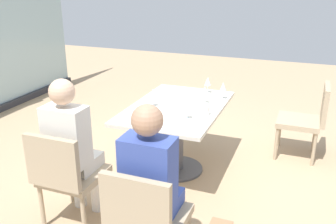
{
  "coord_description": "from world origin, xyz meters",
  "views": [
    {
      "loc": [
        -3.37,
        -1.2,
        1.98
      ],
      "look_at": [
        0.0,
        0.1,
        0.65
      ],
      "focal_mm": 39.77,
      "sensor_mm": 36.0,
      "label": 1
    }
  ],
  "objects_px": {
    "chair_side_end": "(146,217)",
    "wine_glass_1": "(205,91)",
    "cell_phone_on_table": "(143,110)",
    "person_side_end": "(152,182)",
    "wine_glass_2": "(187,105)",
    "wine_glass_3": "(223,87)",
    "wine_glass_0": "(208,82)",
    "coffee_cup": "(205,111)",
    "dining_table_main": "(177,122)",
    "person_far_left": "(72,144)",
    "chair_front_right": "(308,116)",
    "wine_glass_4": "(153,94)",
    "chair_far_left": "(66,173)"
  },
  "relations": [
    {
      "from": "chair_far_left",
      "to": "coffee_cup",
      "type": "bearing_deg",
      "value": -38.18
    },
    {
      "from": "dining_table_main",
      "to": "chair_far_left",
      "type": "bearing_deg",
      "value": 157.67
    },
    {
      "from": "chair_side_end",
      "to": "wine_glass_2",
      "type": "xyz_separation_m",
      "value": [
        1.21,
        0.13,
        0.37
      ]
    },
    {
      "from": "dining_table_main",
      "to": "wine_glass_0",
      "type": "xyz_separation_m",
      "value": [
        0.54,
        -0.17,
        0.31
      ]
    },
    {
      "from": "person_far_left",
      "to": "wine_glass_4",
      "type": "height_order",
      "value": "person_far_left"
    },
    {
      "from": "wine_glass_3",
      "to": "wine_glass_2",
      "type": "bearing_deg",
      "value": 166.05
    },
    {
      "from": "person_side_end",
      "to": "wine_glass_1",
      "type": "relative_size",
      "value": 6.81
    },
    {
      "from": "chair_side_end",
      "to": "person_side_end",
      "type": "distance_m",
      "value": 0.23
    },
    {
      "from": "chair_far_left",
      "to": "person_side_end",
      "type": "distance_m",
      "value": 0.88
    },
    {
      "from": "coffee_cup",
      "to": "cell_phone_on_table",
      "type": "xyz_separation_m",
      "value": [
        -0.11,
        0.61,
        -0.04
      ]
    },
    {
      "from": "chair_front_right",
      "to": "wine_glass_1",
      "type": "distance_m",
      "value": 1.27
    },
    {
      "from": "coffee_cup",
      "to": "wine_glass_1",
      "type": "bearing_deg",
      "value": 17.54
    },
    {
      "from": "wine_glass_3",
      "to": "cell_phone_on_table",
      "type": "height_order",
      "value": "wine_glass_3"
    },
    {
      "from": "chair_far_left",
      "to": "wine_glass_1",
      "type": "xyz_separation_m",
      "value": [
        1.4,
        -0.74,
        0.37
      ]
    },
    {
      "from": "dining_table_main",
      "to": "wine_glass_3",
      "type": "bearing_deg",
      "value": -44.21
    },
    {
      "from": "chair_side_end",
      "to": "person_side_end",
      "type": "xyz_separation_m",
      "value": [
        0.11,
        0.0,
        0.2
      ]
    },
    {
      "from": "wine_glass_3",
      "to": "cell_phone_on_table",
      "type": "distance_m",
      "value": 0.93
    },
    {
      "from": "person_far_left",
      "to": "chair_side_end",
      "type": "bearing_deg",
      "value": -116.05
    },
    {
      "from": "wine_glass_3",
      "to": "coffee_cup",
      "type": "relative_size",
      "value": 2.06
    },
    {
      "from": "chair_front_right",
      "to": "wine_glass_4",
      "type": "bearing_deg",
      "value": 121.71
    },
    {
      "from": "person_side_end",
      "to": "wine_glass_4",
      "type": "distance_m",
      "value": 1.43
    },
    {
      "from": "coffee_cup",
      "to": "chair_front_right",
      "type": "bearing_deg",
      "value": -43.68
    },
    {
      "from": "person_side_end",
      "to": "wine_glass_2",
      "type": "bearing_deg",
      "value": 6.64
    },
    {
      "from": "chair_side_end",
      "to": "wine_glass_0",
      "type": "distance_m",
      "value": 2.1
    },
    {
      "from": "chair_front_right",
      "to": "cell_phone_on_table",
      "type": "bearing_deg",
      "value": 125.15
    },
    {
      "from": "wine_glass_1",
      "to": "wine_glass_0",
      "type": "bearing_deg",
      "value": 10.61
    },
    {
      "from": "chair_far_left",
      "to": "chair_front_right",
      "type": "bearing_deg",
      "value": -40.91
    },
    {
      "from": "chair_far_left",
      "to": "wine_glass_3",
      "type": "relative_size",
      "value": 4.7
    },
    {
      "from": "chair_far_left",
      "to": "wine_glass_4",
      "type": "xyz_separation_m",
      "value": [
        1.12,
        -0.28,
        0.37
      ]
    },
    {
      "from": "wine_glass_4",
      "to": "cell_phone_on_table",
      "type": "xyz_separation_m",
      "value": [
        -0.16,
        0.04,
        -0.13
      ]
    },
    {
      "from": "wine_glass_3",
      "to": "cell_phone_on_table",
      "type": "bearing_deg",
      "value": 135.11
    },
    {
      "from": "chair_far_left",
      "to": "wine_glass_4",
      "type": "relative_size",
      "value": 4.7
    },
    {
      "from": "dining_table_main",
      "to": "coffee_cup",
      "type": "bearing_deg",
      "value": -113.79
    },
    {
      "from": "cell_phone_on_table",
      "to": "person_side_end",
      "type": "bearing_deg",
      "value": 175.76
    },
    {
      "from": "person_side_end",
      "to": "wine_glass_2",
      "type": "xyz_separation_m",
      "value": [
        1.1,
        0.13,
        0.16
      ]
    },
    {
      "from": "chair_far_left",
      "to": "chair_front_right",
      "type": "distance_m",
      "value": 2.7
    },
    {
      "from": "chair_side_end",
      "to": "coffee_cup",
      "type": "bearing_deg",
      "value": -0.26
    },
    {
      "from": "person_far_left",
      "to": "wine_glass_1",
      "type": "bearing_deg",
      "value": -29.73
    },
    {
      "from": "chair_side_end",
      "to": "wine_glass_1",
      "type": "distance_m",
      "value": 1.74
    },
    {
      "from": "chair_side_end",
      "to": "wine_glass_2",
      "type": "distance_m",
      "value": 1.27
    },
    {
      "from": "dining_table_main",
      "to": "chair_side_end",
      "type": "xyz_separation_m",
      "value": [
        -1.52,
        -0.33,
        -0.06
      ]
    },
    {
      "from": "chair_front_right",
      "to": "cell_phone_on_table",
      "type": "relative_size",
      "value": 6.04
    },
    {
      "from": "person_far_left",
      "to": "coffee_cup",
      "type": "relative_size",
      "value": 14.0
    },
    {
      "from": "wine_glass_0",
      "to": "wine_glass_4",
      "type": "height_order",
      "value": "same"
    },
    {
      "from": "person_side_end",
      "to": "wine_glass_4",
      "type": "relative_size",
      "value": 6.81
    },
    {
      "from": "chair_front_right",
      "to": "wine_glass_0",
      "type": "xyz_separation_m",
      "value": [
        -0.28,
        1.1,
        0.37
      ]
    },
    {
      "from": "person_far_left",
      "to": "wine_glass_1",
      "type": "distance_m",
      "value": 1.49
    },
    {
      "from": "coffee_cup",
      "to": "dining_table_main",
      "type": "bearing_deg",
      "value": 66.21
    },
    {
      "from": "wine_glass_2",
      "to": "dining_table_main",
      "type": "bearing_deg",
      "value": 33.66
    },
    {
      "from": "wine_glass_0",
      "to": "wine_glass_3",
      "type": "bearing_deg",
      "value": -125.67
    }
  ]
}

